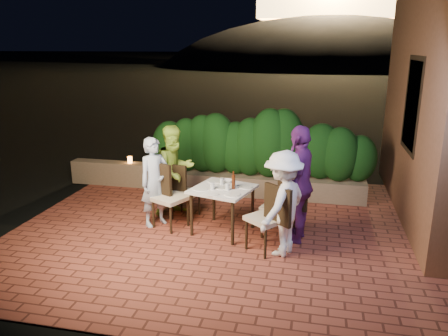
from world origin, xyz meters
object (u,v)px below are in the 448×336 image
(bowl, at_px, (227,181))
(chair_left_back, at_px, (185,192))
(beer_bottle, at_px, (233,180))
(parapet_lamp, at_px, (130,160))
(diner_purple, at_px, (299,184))
(diner_white, at_px, (283,204))
(chair_left_front, at_px, (170,197))
(chair_right_back, at_px, (279,205))
(dining_table, at_px, (223,210))
(chair_right_front, at_px, (266,217))
(diner_blue, at_px, (155,182))
(diner_green, at_px, (175,171))

(bowl, bearing_deg, chair_left_back, 167.41)
(beer_bottle, bearing_deg, parapet_lamp, 143.43)
(bowl, xyz_separation_m, diner_purple, (1.18, -0.34, 0.13))
(chair_left_back, distance_m, diner_white, 2.08)
(chair_left_front, bearing_deg, diner_purple, 24.57)
(chair_left_back, relative_size, diner_white, 0.61)
(chair_left_back, distance_m, chair_right_back, 1.73)
(beer_bottle, distance_m, chair_left_front, 1.12)
(dining_table, bearing_deg, chair_right_front, -33.75)
(beer_bottle, distance_m, diner_purple, 1.02)
(dining_table, xyz_separation_m, diner_blue, (-1.16, 0.06, 0.38))
(chair_left_back, height_order, diner_blue, diner_blue)
(chair_right_back, relative_size, diner_purple, 0.57)
(chair_right_back, bearing_deg, chair_left_front, 16.70)
(chair_right_front, distance_m, parapet_lamp, 4.07)
(beer_bottle, distance_m, bowl, 0.38)
(chair_left_back, relative_size, diner_green, 0.58)
(chair_left_back, bearing_deg, diner_purple, -4.88)
(diner_purple, distance_m, parapet_lamp, 4.18)
(bowl, distance_m, diner_white, 1.32)
(diner_blue, height_order, diner_white, diner_white)
(bowl, bearing_deg, diner_green, 163.89)
(parapet_lamp, bearing_deg, dining_table, -38.38)
(dining_table, bearing_deg, chair_left_front, 179.37)
(diner_white, height_order, parapet_lamp, diner_white)
(dining_table, xyz_separation_m, diner_green, (-1.00, 0.60, 0.43))
(beer_bottle, height_order, diner_blue, diner_blue)
(dining_table, height_order, chair_right_front, chair_right_front)
(diner_white, bearing_deg, chair_left_back, -96.02)
(beer_bottle, xyz_separation_m, parapet_lamp, (-2.65, 1.96, -0.32))
(chair_left_back, bearing_deg, chair_right_back, -5.48)
(parapet_lamp, bearing_deg, diner_green, -42.59)
(bowl, bearing_deg, chair_right_front, -47.49)
(diner_white, height_order, diner_purple, diner_purple)
(parapet_lamp, bearing_deg, bowl, -33.55)
(parapet_lamp, bearing_deg, chair_right_back, -29.72)
(beer_bottle, distance_m, chair_left_back, 1.15)
(diner_green, bearing_deg, chair_left_back, -79.29)
(chair_left_front, xyz_separation_m, diner_purple, (2.08, -0.03, 0.37))
(chair_right_front, bearing_deg, diner_purple, -93.06)
(chair_left_back, relative_size, parapet_lamp, 6.67)
(diner_blue, distance_m, diner_green, 0.57)
(parapet_lamp, bearing_deg, diner_blue, -55.46)
(dining_table, bearing_deg, diner_purple, -1.09)
(dining_table, bearing_deg, diner_green, 148.85)
(chair_left_back, bearing_deg, diner_green, 162.26)
(diner_green, height_order, diner_white, diner_green)
(chair_right_back, relative_size, diner_white, 0.67)
(beer_bottle, bearing_deg, chair_right_front, -40.62)
(chair_left_front, distance_m, diner_purple, 2.11)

